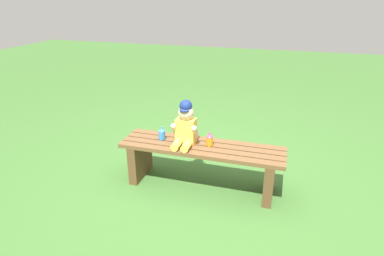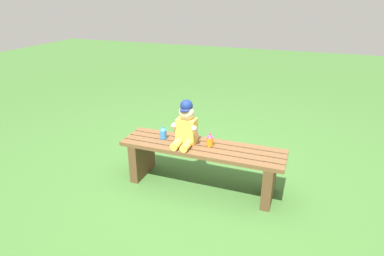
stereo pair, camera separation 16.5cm
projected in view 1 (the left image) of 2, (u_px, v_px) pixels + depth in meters
ground_plane at (201, 185)px, 3.01m from camera, size 16.00×16.00×0.00m
park_bench at (202, 159)px, 2.91m from camera, size 1.46×0.37×0.41m
child_figure at (185, 125)px, 2.82m from camera, size 0.23×0.27×0.40m
sippy_cup_left at (162, 133)px, 2.95m from camera, size 0.06×0.06×0.12m
sippy_cup_right at (210, 139)px, 2.84m from camera, size 0.06×0.06×0.12m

